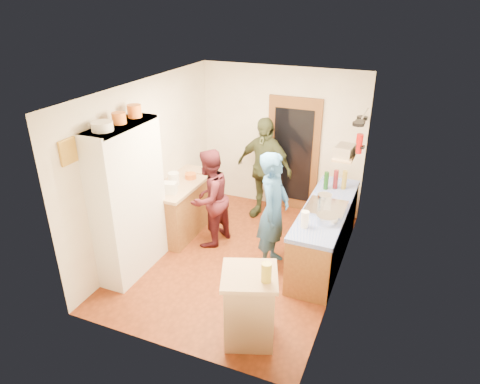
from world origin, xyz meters
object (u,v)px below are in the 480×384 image
Objects in this scene: person_left at (212,198)px; person_back at (264,169)px; right_counter_base at (324,234)px; island_base at (249,308)px; person_hob at (275,212)px; hutch_body at (129,201)px.

person_back is at bearing 171.56° from person_left.
right_counter_base is 1.20× the size of person_back.
person_left reaches higher than island_base.
person_left is at bearing 77.61° from person_hob.
island_base is (2.06, -0.68, -0.67)m from hutch_body.
hutch_body reaches higher than right_counter_base.
island_base is 1.60m from person_hob.
right_counter_base is 1.38× the size of person_left.
person_back is (-1.31, 0.96, 0.50)m from right_counter_base.
island_base is 0.49× the size of person_hob.
person_back reaches higher than island_base.
person_left is at bearing 55.48° from hutch_body.
island_base is 0.47× the size of person_back.
person_hob reaches higher than person_left.
hutch_body is 2.05m from person_hob.
right_counter_base is at bearing -54.55° from person_hob.
island_base is 2.23m from person_left.
person_hob is at bearing 24.40° from hutch_body.
person_back is (-0.66, 1.42, 0.03)m from person_hob.
person_back is at bearing 25.14° from person_hob.
island_base is 0.54× the size of person_left.
person_back reaches higher than right_counter_base.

